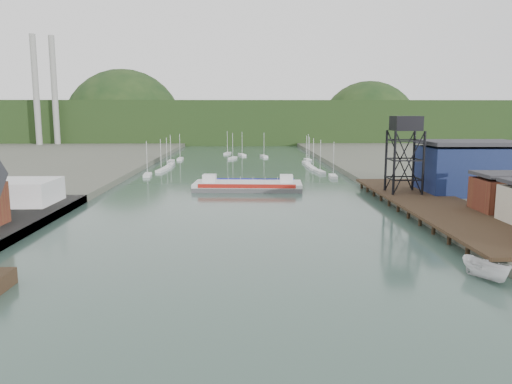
{
  "coord_description": "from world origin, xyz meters",
  "views": [
    {
      "loc": [
        1.37,
        -45.25,
        18.8
      ],
      "look_at": [
        3.66,
        47.73,
        4.0
      ],
      "focal_mm": 35.0,
      "sensor_mm": 36.0,
      "label": 1
    }
  ],
  "objects": [
    {
      "name": "white_shed",
      "position": [
        -44.0,
        50.0,
        3.85
      ],
      "size": [
        18.0,
        12.0,
        4.5
      ],
      "primitive_type": "cube",
      "color": "silver",
      "rests_on": "west_quay"
    },
    {
      "name": "lift_tower",
      "position": [
        35.0,
        58.0,
        15.65
      ],
      "size": [
        6.5,
        6.5,
        16.0
      ],
      "color": "black",
      "rests_on": "east_pier"
    },
    {
      "name": "motorboat",
      "position": [
        28.78,
        8.41,
        1.24
      ],
      "size": [
        4.7,
        6.87,
        2.48
      ],
      "primitive_type": "imported",
      "rotation": [
        0.0,
        0.0,
        0.39
      ],
      "color": "silver",
      "rests_on": "ground"
    },
    {
      "name": "distant_hills",
      "position": [
        -3.98,
        301.35,
        10.38
      ],
      "size": [
        500.0,
        120.0,
        80.0
      ],
      "color": "black",
      "rests_on": "ground"
    },
    {
      "name": "east_pier",
      "position": [
        37.0,
        45.0,
        1.9
      ],
      "size": [
        14.0,
        70.0,
        2.45
      ],
      "color": "black",
      "rests_on": "ground"
    },
    {
      "name": "ground",
      "position": [
        0.0,
        0.0,
        0.0
      ],
      "size": [
        600.0,
        600.0,
        0.0
      ],
      "primitive_type": "plane",
      "color": "#334F48",
      "rests_on": "ground"
    },
    {
      "name": "chain_ferry",
      "position": [
        2.35,
        76.31,
        1.09
      ],
      "size": [
        26.92,
        12.16,
        3.79
      ],
      "rotation": [
        0.0,
        0.0,
        -0.06
      ],
      "color": "#4F4F51",
      "rests_on": "ground"
    },
    {
      "name": "blue_shed",
      "position": [
        50.0,
        60.0,
        7.06
      ],
      "size": [
        20.5,
        14.5,
        11.3
      ],
      "color": "#0C1836",
      "rests_on": "east_land"
    },
    {
      "name": "marina_sailboats",
      "position": [
        0.08,
        138.46,
        0.35
      ],
      "size": [
        57.71,
        92.65,
        0.9
      ],
      "color": "silver",
      "rests_on": "ground"
    },
    {
      "name": "smokestacks",
      "position": [
        -106.0,
        232.5,
        30.0
      ],
      "size": [
        11.2,
        8.2,
        60.0
      ],
      "color": "#969691",
      "rests_on": "ground"
    }
  ]
}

